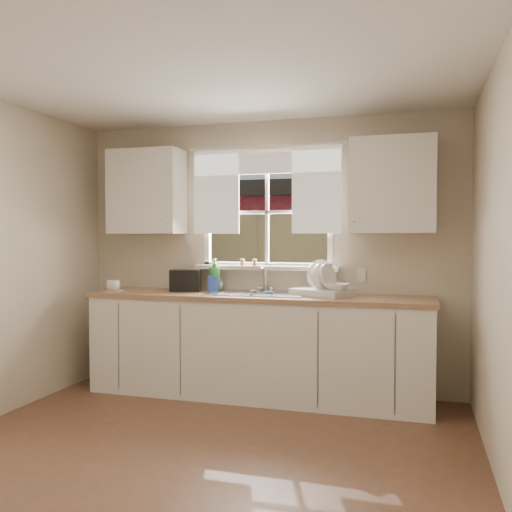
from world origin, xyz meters
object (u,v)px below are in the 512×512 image
(dish_rack, at_px, (322,288))
(black_appliance, at_px, (185,280))
(soap_bottle_a, at_px, (215,275))
(cup, at_px, (113,286))

(dish_rack, distance_m, black_appliance, 1.31)
(soap_bottle_a, xyz_separation_m, cup, (-0.91, -0.28, -0.10))
(soap_bottle_a, distance_m, black_appliance, 0.28)
(dish_rack, height_order, cup, dish_rack)
(soap_bottle_a, bearing_deg, black_appliance, -173.43)
(soap_bottle_a, height_order, cup, soap_bottle_a)
(dish_rack, bearing_deg, cup, -175.20)
(cup, bearing_deg, black_appliance, 5.72)
(cup, bearing_deg, soap_bottle_a, 3.50)
(dish_rack, height_order, soap_bottle_a, dish_rack)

